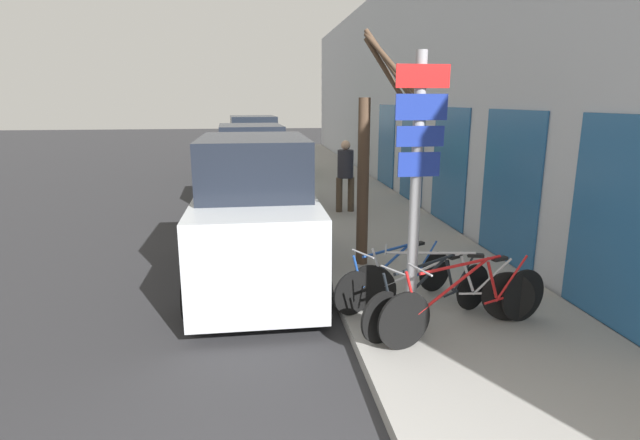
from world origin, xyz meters
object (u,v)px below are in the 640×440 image
bicycle_2 (439,288)px  bicycle_3 (396,278)px  parked_car_1 (252,172)px  street_tree (367,163)px  parked_car_2 (254,150)px  pedestrian_near (345,171)px  parked_car_0 (255,217)px  bicycle_0 (468,303)px  bicycle_1 (431,297)px  signpost (416,188)px

bicycle_2 → bicycle_3: 0.67m
parked_car_1 → street_tree: size_ratio=1.15×
parked_car_2 → pedestrian_near: 7.32m
parked_car_1 → bicycle_3: bearing=-77.1°
parked_car_2 → street_tree: (1.83, -11.13, 0.84)m
parked_car_0 → bicycle_0: bearing=-46.2°
bicycle_0 → bicycle_1: bicycle_0 is taller
signpost → bicycle_2: (0.52, 0.45, -1.41)m
pedestrian_near → street_tree: size_ratio=0.47×
bicycle_1 → pedestrian_near: pedestrian_near is taller
bicycle_2 → parked_car_0: 3.14m
parked_car_0 → pedestrian_near: parked_car_0 is taller
bicycle_0 → bicycle_3: size_ratio=1.24×
parked_car_0 → pedestrian_near: size_ratio=2.55×
parked_car_2 → parked_car_1: bearing=-94.5°
parked_car_2 → street_tree: size_ratio=1.13×
parked_car_1 → parked_car_2: size_ratio=1.02×
pedestrian_near → bicycle_2: bearing=-94.8°
signpost → parked_car_1: 8.26m
parked_car_0 → pedestrian_near: bearing=62.3°
signpost → parked_car_2: 13.92m
signpost → bicycle_1: 1.48m
signpost → bicycle_0: (0.67, -0.09, -1.39)m
signpost → bicycle_0: 1.55m
signpost → parked_car_2: bearing=97.4°
bicycle_1 → bicycle_2: size_ratio=0.88×
bicycle_0 → pedestrian_near: size_ratio=1.33×
bicycle_1 → signpost: bearing=95.1°
bicycle_2 → parked_car_0: size_ratio=0.50×
parked_car_1 → parked_car_2: bearing=86.4°
bicycle_1 → parked_car_2: bearing=-19.1°
bicycle_1 → parked_car_2: parked_car_2 is taller
bicycle_1 → street_tree: (-0.29, 2.43, 1.37)m
bicycle_1 → bicycle_3: 0.79m
bicycle_0 → bicycle_2: (-0.16, 0.54, -0.02)m
bicycle_0 → signpost: bearing=65.5°
bicycle_0 → parked_car_2: 14.09m
bicycle_0 → bicycle_1: size_ratio=1.18×
signpost → parked_car_1: size_ratio=0.74×
parked_car_0 → bicycle_3: bearing=-38.6°
bicycle_3 → parked_car_0: bearing=25.3°
bicycle_2 → pedestrian_near: pedestrian_near is taller
bicycle_0 → bicycle_1: 0.46m
bicycle_0 → parked_car_1: 8.48m
bicycle_2 → street_tree: bearing=28.7°
bicycle_1 → parked_car_1: parked_car_1 is taller
bicycle_1 → bicycle_0: bearing=-160.0°
bicycle_2 → signpost: bearing=147.6°
parked_car_1 → parked_car_2: (0.08, 5.78, 0.03)m
signpost → bicycle_1: bearing=33.0°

